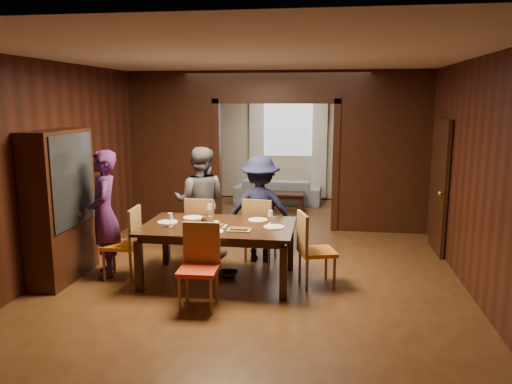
% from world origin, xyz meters
% --- Properties ---
extents(floor, '(9.00, 9.00, 0.00)m').
position_xyz_m(floor, '(0.00, 0.00, 0.00)').
color(floor, '#4B2A15').
rests_on(floor, ground).
extents(ceiling, '(5.50, 9.00, 0.02)m').
position_xyz_m(ceiling, '(0.00, 0.00, 2.90)').
color(ceiling, silver).
rests_on(ceiling, room_walls).
extents(room_walls, '(5.52, 9.01, 2.90)m').
position_xyz_m(room_walls, '(0.00, 1.89, 1.51)').
color(room_walls, black).
rests_on(room_walls, floor).
extents(person_purple, '(0.64, 0.74, 1.73)m').
position_xyz_m(person_purple, '(-2.02, -1.29, 0.86)').
color(person_purple, '#431B50').
rests_on(person_purple, floor).
extents(person_grey, '(0.86, 0.70, 1.69)m').
position_xyz_m(person_grey, '(-0.96, -0.25, 0.84)').
color(person_grey, '#4D4B52').
rests_on(person_grey, floor).
extents(person_navy, '(1.04, 0.62, 1.57)m').
position_xyz_m(person_navy, '(-0.02, -0.34, 0.79)').
color(person_navy, '#161837').
rests_on(person_navy, floor).
extents(sofa, '(2.01, 0.84, 0.58)m').
position_xyz_m(sofa, '(-0.17, 3.85, 0.29)').
color(sofa, '#889FB2').
rests_on(sofa, floor).
extents(serving_bowl, '(0.29, 0.29, 0.07)m').
position_xyz_m(serving_bowl, '(-0.36, -1.15, 0.80)').
color(serving_bowl, black).
rests_on(serving_bowl, dining_table).
extents(dining_table, '(1.98, 1.23, 0.76)m').
position_xyz_m(dining_table, '(-0.44, -1.28, 0.38)').
color(dining_table, black).
rests_on(dining_table, floor).
extents(coffee_table, '(0.80, 0.50, 0.40)m').
position_xyz_m(coffee_table, '(0.09, 3.05, 0.20)').
color(coffee_table, black).
rests_on(coffee_table, floor).
extents(chair_left, '(0.46, 0.46, 0.97)m').
position_xyz_m(chair_left, '(-1.77, -1.35, 0.48)').
color(chair_left, orange).
rests_on(chair_left, floor).
extents(chair_right, '(0.55, 0.55, 0.97)m').
position_xyz_m(chair_right, '(0.85, -1.28, 0.48)').
color(chair_right, orange).
rests_on(chair_right, floor).
extents(chair_far_l, '(0.46, 0.46, 0.97)m').
position_xyz_m(chair_far_l, '(-0.86, -0.44, 0.48)').
color(chair_far_l, '#ED5716').
rests_on(chair_far_l, floor).
extents(chair_far_r, '(0.50, 0.50, 0.97)m').
position_xyz_m(chair_far_r, '(-0.01, -0.37, 0.48)').
color(chair_far_r, red).
rests_on(chair_far_r, floor).
extents(chair_near, '(0.46, 0.46, 0.97)m').
position_xyz_m(chair_near, '(-0.49, -2.19, 0.48)').
color(chair_near, red).
rests_on(chair_near, floor).
extents(hutch, '(0.40, 1.20, 2.00)m').
position_xyz_m(hutch, '(-2.53, -1.50, 1.00)').
color(hutch, black).
rests_on(hutch, floor).
extents(door_right, '(0.06, 0.90, 2.10)m').
position_xyz_m(door_right, '(2.70, 0.50, 1.05)').
color(door_right, black).
rests_on(door_right, floor).
extents(window_far, '(1.20, 0.03, 1.30)m').
position_xyz_m(window_far, '(0.00, 4.44, 1.70)').
color(window_far, silver).
rests_on(window_far, back_wall).
extents(curtain_left, '(0.35, 0.06, 2.40)m').
position_xyz_m(curtain_left, '(-0.75, 4.40, 1.25)').
color(curtain_left, white).
rests_on(curtain_left, back_wall).
extents(curtain_right, '(0.35, 0.06, 2.40)m').
position_xyz_m(curtain_right, '(0.75, 4.40, 1.25)').
color(curtain_right, white).
rests_on(curtain_right, back_wall).
extents(plate_left, '(0.27, 0.27, 0.01)m').
position_xyz_m(plate_left, '(-1.15, -1.24, 0.77)').
color(plate_left, white).
rests_on(plate_left, dining_table).
extents(plate_far_l, '(0.27, 0.27, 0.01)m').
position_xyz_m(plate_far_l, '(-0.89, -0.94, 0.77)').
color(plate_far_l, white).
rests_on(plate_far_l, dining_table).
extents(plate_far_r, '(0.27, 0.27, 0.01)m').
position_xyz_m(plate_far_r, '(0.03, -0.94, 0.77)').
color(plate_far_r, white).
rests_on(plate_far_r, dining_table).
extents(plate_right, '(0.27, 0.27, 0.01)m').
position_xyz_m(plate_right, '(0.29, -1.29, 0.77)').
color(plate_right, white).
rests_on(plate_right, dining_table).
extents(plate_near, '(0.27, 0.27, 0.01)m').
position_xyz_m(plate_near, '(-0.44, -1.63, 0.77)').
color(plate_near, white).
rests_on(plate_near, dining_table).
extents(platter_a, '(0.30, 0.20, 0.04)m').
position_xyz_m(platter_a, '(-0.47, -1.39, 0.78)').
color(platter_a, gray).
rests_on(platter_a, dining_table).
extents(platter_b, '(0.30, 0.20, 0.04)m').
position_xyz_m(platter_b, '(-0.13, -1.52, 0.78)').
color(platter_b, gray).
rests_on(platter_b, dining_table).
extents(wineglass_left, '(0.08, 0.08, 0.18)m').
position_xyz_m(wineglass_left, '(-1.05, -1.45, 0.85)').
color(wineglass_left, silver).
rests_on(wineglass_left, dining_table).
extents(wineglass_far, '(0.08, 0.08, 0.18)m').
position_xyz_m(wineglass_far, '(-0.67, -0.82, 0.85)').
color(wineglass_far, silver).
rests_on(wineglass_far, dining_table).
extents(wineglass_right, '(0.08, 0.08, 0.18)m').
position_xyz_m(wineglass_right, '(0.22, -1.10, 0.85)').
color(wineglass_right, white).
rests_on(wineglass_right, dining_table).
extents(tumbler, '(0.07, 0.07, 0.14)m').
position_xyz_m(tumbler, '(-0.39, -1.63, 0.83)').
color(tumbler, silver).
rests_on(tumbler, dining_table).
extents(condiment_jar, '(0.08, 0.08, 0.11)m').
position_xyz_m(condiment_jar, '(-0.63, -1.30, 0.82)').
color(condiment_jar, '#4A2B11').
rests_on(condiment_jar, dining_table).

